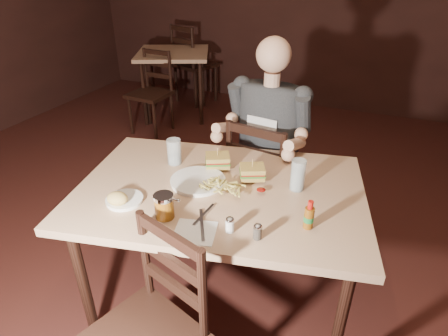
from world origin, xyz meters
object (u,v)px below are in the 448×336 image
at_px(bg_chair_far, 195,64).
at_px(side_plate, 125,201).
at_px(hot_sauce, 309,215).
at_px(syrup_dispenser, 164,206).
at_px(dinner_plate, 198,182).
at_px(glass_left, 174,152).
at_px(diner, 267,118).
at_px(main_table, 220,200).
at_px(bg_chair_near, 150,94).
at_px(chair_far, 266,182).
at_px(glass_right, 298,175).
at_px(bg_table, 173,59).

bearing_deg(bg_chair_far, side_plate, 131.20).
height_order(hot_sauce, syrup_dispenser, hot_sauce).
bearing_deg(hot_sauce, syrup_dispenser, -164.04).
height_order(bg_chair_far, dinner_plate, bg_chair_far).
bearing_deg(glass_left, diner, 52.34).
xyz_separation_m(main_table, bg_chair_near, (-1.66, 1.92, -0.27)).
distance_m(main_table, dinner_plate, 0.14).
bearing_deg(bg_chair_near, bg_chair_far, 94.33).
xyz_separation_m(chair_far, glass_right, (0.29, -0.51, 0.39)).
bearing_deg(glass_right, syrup_dispenser, -136.88).
bearing_deg(hot_sauce, diner, 118.87).
distance_m(glass_right, hot_sauce, 0.29).
bearing_deg(chair_far, glass_left, 62.64).
bearing_deg(hot_sauce, main_table, 162.95).
distance_m(hot_sauce, syrup_dispenser, 0.59).
bearing_deg(chair_far, hot_sauce, 125.26).
bearing_deg(bg_chair_far, chair_far, 144.99).
bearing_deg(main_table, dinner_plate, -179.03).
xyz_separation_m(main_table, chair_far, (0.05, 0.64, -0.25)).
height_order(bg_chair_far, glass_left, bg_chair_far).
distance_m(bg_table, dinner_plate, 2.92).
relative_size(dinner_plate, hot_sauce, 2.04).
bearing_deg(syrup_dispenser, hot_sauce, 4.30).
bearing_deg(bg_chair_near, side_plate, -54.67).
bearing_deg(diner, dinner_plate, -96.48).
distance_m(diner, hot_sauce, 0.83).
xyz_separation_m(glass_left, glass_right, (0.65, -0.00, 0.01)).
bearing_deg(glass_left, glass_right, -0.08).
distance_m(bg_chair_near, syrup_dispenser, 2.73).
distance_m(dinner_plate, syrup_dispenser, 0.30).
bearing_deg(bg_table, dinner_plate, -58.00).
relative_size(dinner_plate, syrup_dispenser, 2.37).
distance_m(main_table, bg_table, 2.98).
relative_size(bg_table, hot_sauce, 8.38).
bearing_deg(bg_table, syrup_dispenser, -60.93).
height_order(bg_chair_near, glass_left, glass_left).
distance_m(bg_chair_near, glass_left, 2.28).
bearing_deg(dinner_plate, bg_chair_far, 117.08).
height_order(glass_right, side_plate, glass_right).
xyz_separation_m(hot_sauce, syrup_dispenser, (-0.56, -0.16, -0.01)).
distance_m(chair_far, bg_chair_far, 2.93).
height_order(diner, glass_right, diner).
bearing_deg(diner, syrup_dispenser, -92.14).
height_order(chair_far, glass_right, glass_right).
relative_size(bg_chair_far, glass_left, 7.43).
relative_size(glass_left, syrup_dispenser, 1.24).
height_order(bg_table, bg_chair_near, bg_chair_near).
height_order(glass_right, hot_sauce, glass_right).
distance_m(diner, side_plate, 0.95).
bearing_deg(syrup_dispenser, main_table, 56.19).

